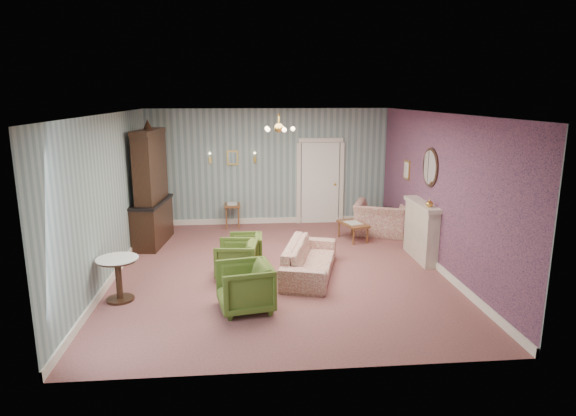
{
  "coord_description": "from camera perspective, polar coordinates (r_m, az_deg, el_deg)",
  "views": [
    {
      "loc": [
        -0.64,
        -8.77,
        3.21
      ],
      "look_at": [
        0.2,
        0.4,
        1.1
      ],
      "focal_mm": 30.74,
      "sensor_mm": 36.0,
      "label": 1
    }
  ],
  "objects": [
    {
      "name": "side_table_black",
      "position": [
        11.66,
        11.34,
        -1.67
      ],
      "size": [
        0.52,
        0.52,
        0.65
      ],
      "primitive_type": null,
      "rotation": [
        0.0,
        0.0,
        0.21
      ],
      "color": "black",
      "rests_on": "floor"
    },
    {
      "name": "wall_front",
      "position": [
        5.6,
        1.62,
        -5.45
      ],
      "size": [
        6.0,
        0.0,
        6.0
      ],
      "primitive_type": "plane",
      "rotation": [
        -1.57,
        0.0,
        0.0
      ],
      "color": "slate",
      "rests_on": "ground"
    },
    {
      "name": "coffee_table",
      "position": [
        11.26,
        7.52,
        -2.7
      ],
      "size": [
        0.66,
        0.89,
        0.41
      ],
      "primitive_type": null,
      "rotation": [
        0.0,
        0.0,
        0.31
      ],
      "color": "brown",
      "rests_on": "floor"
    },
    {
      "name": "wall_left",
      "position": [
        9.25,
        -19.91,
        1.16
      ],
      "size": [
        0.0,
        7.0,
        7.0
      ],
      "primitive_type": "plane",
      "rotation": [
        1.57,
        0.0,
        1.57
      ],
      "color": "slate",
      "rests_on": "ground"
    },
    {
      "name": "wall_back",
      "position": [
        12.41,
        -2.23,
        4.75
      ],
      "size": [
        6.0,
        0.0,
        6.0
      ],
      "primitive_type": "plane",
      "rotation": [
        1.57,
        0.0,
        0.0
      ],
      "color": "slate",
      "rests_on": "ground"
    },
    {
      "name": "wingback_chair",
      "position": [
        11.74,
        10.72,
        -0.58
      ],
      "size": [
        1.39,
        1.16,
        1.04
      ],
      "primitive_type": "imported",
      "rotation": [
        0.0,
        0.0,
        2.76
      ],
      "color": "#973E3C",
      "rests_on": "floor"
    },
    {
      "name": "olive_chair_a",
      "position": [
        7.59,
        -5.02,
        -8.84
      ],
      "size": [
        0.87,
        0.91,
        0.81
      ],
      "primitive_type": "imported",
      "rotation": [
        0.0,
        0.0,
        -1.38
      ],
      "color": "#486122",
      "rests_on": "floor"
    },
    {
      "name": "wall_right",
      "position": [
        9.66,
        17.01,
        1.83
      ],
      "size": [
        0.0,
        7.0,
        7.0
      ],
      "primitive_type": "plane",
      "rotation": [
        1.57,
        0.0,
        -1.57
      ],
      "color": "slate",
      "rests_on": "ground"
    },
    {
      "name": "wall_right_floral",
      "position": [
        9.65,
        16.93,
        1.83
      ],
      "size": [
        0.0,
        7.0,
        7.0
      ],
      "primitive_type": "plane",
      "rotation": [
        1.57,
        0.0,
        -1.57
      ],
      "color": "#AA5567",
      "rests_on": "ground"
    },
    {
      "name": "ceiling",
      "position": [
        8.8,
        -1.08,
        10.88
      ],
      "size": [
        7.0,
        7.0,
        0.0
      ],
      "primitive_type": "plane",
      "rotation": [
        3.14,
        0.0,
        0.0
      ],
      "color": "white",
      "rests_on": "ground"
    },
    {
      "name": "framed_print",
      "position": [
        11.24,
        13.6,
        4.31
      ],
      "size": [
        0.04,
        0.34,
        0.42
      ],
      "primitive_type": null,
      "color": "gold",
      "rests_on": "wall_right"
    },
    {
      "name": "dresser",
      "position": [
        11.07,
        -15.63,
        2.65
      ],
      "size": [
        0.72,
        1.65,
        2.66
      ],
      "primitive_type": null,
      "rotation": [
        0.0,
        0.0,
        -0.11
      ],
      "color": "black",
      "rests_on": "floor"
    },
    {
      "name": "sconce_right",
      "position": [
        12.31,
        -3.87,
        5.83
      ],
      "size": [
        0.16,
        0.12,
        0.3
      ],
      "primitive_type": null,
      "color": "gold",
      "rests_on": "wall_back"
    },
    {
      "name": "floor",
      "position": [
        9.36,
        -1.0,
        -7.15
      ],
      "size": [
        7.0,
        7.0,
        0.0
      ],
      "primitive_type": "plane",
      "color": "#86514D",
      "rests_on": "ground"
    },
    {
      "name": "sofa_chintz",
      "position": [
        9.01,
        2.52,
        -5.29
      ],
      "size": [
        1.12,
        2.13,
        0.8
      ],
      "primitive_type": "imported",
      "rotation": [
        0.0,
        0.0,
        1.3
      ],
      "color": "#973E3C",
      "rests_on": "floor"
    },
    {
      "name": "fireplace",
      "position": [
        10.16,
        15.12,
        -2.55
      ],
      "size": [
        0.3,
        1.4,
        1.16
      ],
      "primitive_type": null,
      "color": "beige",
      "rests_on": "floor"
    },
    {
      "name": "oval_mirror",
      "position": [
        9.95,
        16.09,
        4.54
      ],
      "size": [
        0.04,
        0.76,
        0.84
      ],
      "primitive_type": null,
      "color": "white",
      "rests_on": "wall_right"
    },
    {
      "name": "door",
      "position": [
        12.57,
        3.73,
        3.12
      ],
      "size": [
        1.12,
        0.12,
        2.16
      ],
      "primitive_type": null,
      "color": "white",
      "rests_on": "floor"
    },
    {
      "name": "sconce_left",
      "position": [
        12.33,
        -9.01,
        5.72
      ],
      "size": [
        0.16,
        0.12,
        0.3
      ],
      "primitive_type": null,
      "color": "gold",
      "rests_on": "wall_back"
    },
    {
      "name": "nesting_table",
      "position": [
        12.27,
        -6.45,
        -0.8
      ],
      "size": [
        0.4,
        0.5,
        0.64
      ],
      "primitive_type": null,
      "rotation": [
        0.0,
        0.0,
        0.03
      ],
      "color": "brown",
      "rests_on": "floor"
    },
    {
      "name": "gilt_mirror_back",
      "position": [
        12.33,
        -6.44,
        5.79
      ],
      "size": [
        0.28,
        0.06,
        0.36
      ],
      "primitive_type": null,
      "color": "gold",
      "rests_on": "wall_back"
    },
    {
      "name": "olive_chair_b",
      "position": [
        8.95,
        -5.99,
        -5.7
      ],
      "size": [
        0.75,
        0.79,
        0.73
      ],
      "primitive_type": "imported",
      "rotation": [
        0.0,
        0.0,
        -1.69
      ],
      "color": "#486122",
      "rests_on": "floor"
    },
    {
      "name": "chandelier",
      "position": [
        8.81,
        -1.07,
        9.13
      ],
      "size": [
        0.56,
        0.56,
        0.36
      ],
      "primitive_type": null,
      "color": "gold",
      "rests_on": "ceiling"
    },
    {
      "name": "pedestal_table",
      "position": [
        8.35,
        -18.99,
        -7.79
      ],
      "size": [
        0.75,
        0.75,
        0.72
      ],
      "primitive_type": null,
      "rotation": [
        0.0,
        0.0,
        0.15
      ],
      "color": "black",
      "rests_on": "floor"
    },
    {
      "name": "burgundy_cushion",
      "position": [
        11.59,
        10.68,
        -0.94
      ],
      "size": [
        0.41,
        0.28,
        0.39
      ],
      "primitive_type": "cube",
      "rotation": [
        0.17,
        0.0,
        -0.35
      ],
      "color": "maroon",
      "rests_on": "wingback_chair"
    },
    {
      "name": "mantel_vase",
      "position": [
        9.64,
        16.05,
        0.57
      ],
      "size": [
        0.15,
        0.15,
        0.15
      ],
      "primitive_type": "imported",
      "color": "gold",
      "rests_on": "fireplace"
    },
    {
      "name": "olive_chair_c",
      "position": [
        9.6,
        -4.97,
        -4.63
      ],
      "size": [
        0.62,
        0.66,
        0.65
      ],
      "primitive_type": "imported",
      "rotation": [
        0.0,
        0.0,
        -1.61
      ],
      "color": "#486122",
      "rests_on": "floor"
    }
  ]
}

